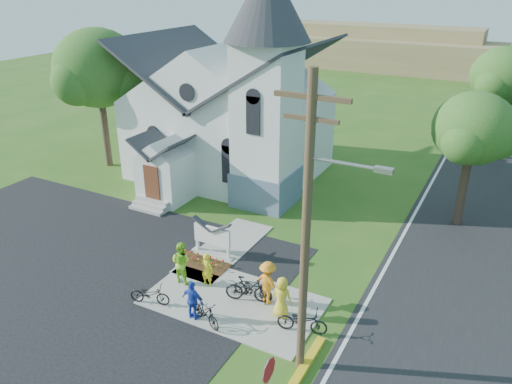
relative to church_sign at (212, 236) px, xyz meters
The scene contains 23 objects.
ground 3.57m from the church_sign, 69.44° to the right, with size 120.00×120.00×0.00m, color #2A5819.
parking_lot 7.86m from the church_sign, 138.12° to the right, with size 20.00×16.00×0.02m, color black.
road 16.30m from the church_sign, 46.49° to the left, with size 8.00×90.00×0.02m, color black.
sidewalk 3.95m from the church_sign, 45.00° to the right, with size 7.00×4.00×0.05m, color #9A968B.
church 11.06m from the church_sign, 114.73° to the left, with size 12.35×12.00×13.00m.
church_sign is the anchor object (origin of this frame).
flower_bed 1.34m from the church_sign, 90.00° to the right, with size 2.60×1.10×0.07m, color #3C2510.
utility_pole 9.18m from the church_sign, 35.60° to the right, with size 3.45×0.28×10.00m.
stop_sign 9.97m from the church_sign, 48.12° to the right, with size 0.11×0.76×2.48m.
tree_lot_corner 15.53m from the church_sign, 152.02° to the left, with size 5.60×5.60×9.15m.
tree_road_near 13.75m from the church_sign, 42.21° to the left, with size 4.00×4.00×7.05m.
tree_road_mid 23.65m from the church_sign, 63.88° to the left, with size 4.40×4.40×7.80m.
distant_hills 53.34m from the church_sign, 85.10° to the left, with size 61.00×10.00×5.60m.
cyclist_0 2.51m from the church_sign, 62.43° to the right, with size 0.56×0.36×1.52m, color yellow.
bike_0 4.44m from the church_sign, 91.93° to the right, with size 0.58×1.66×0.87m, color black.
cyclist_1 2.49m from the church_sign, 88.98° to the right, with size 0.91×0.71×1.87m, color #90DB29.
bike_1 5.08m from the church_sign, 60.50° to the right, with size 0.47×1.68×1.01m, color black.
cyclist_2 4.76m from the church_sign, 66.27° to the right, with size 0.96×0.40×1.64m, color blue.
bike_2 3.97m from the church_sign, 32.63° to the right, with size 0.60×1.73×0.91m, color black.
cyclist_3 4.49m from the church_sign, 28.04° to the right, with size 1.19×0.69×1.85m, color orange.
bike_3 4.06m from the church_sign, 36.56° to the right, with size 0.53×1.89×1.13m, color black.
cyclist_4 5.51m from the church_sign, 28.74° to the right, with size 0.83×0.54×1.71m, color gold.
bike_4 6.70m from the church_sign, 27.99° to the right, with size 0.65×1.87×0.98m, color black.
Camera 1 is at (10.16, -13.80, 12.24)m, focal length 35.00 mm.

